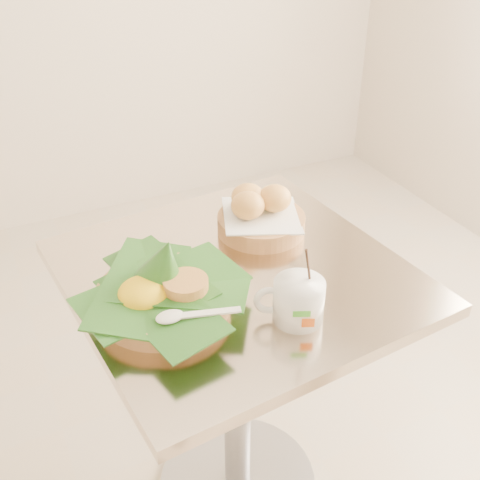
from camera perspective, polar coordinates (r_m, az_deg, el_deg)
name	(u,v)px	position (r m, az deg, el deg)	size (l,w,h in m)	color
cafe_table	(237,346)	(1.47, -0.27, -10.01)	(0.76, 0.76, 0.75)	gray
rice_basket	(162,290)	(1.21, -7.37, -4.69)	(0.34, 0.34, 0.17)	tan
bread_basket	(260,214)	(1.45, 1.87, 2.45)	(0.23, 0.23, 0.11)	tan
coffee_mug	(297,300)	(1.17, 5.44, -5.67)	(0.13, 0.11, 0.17)	white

